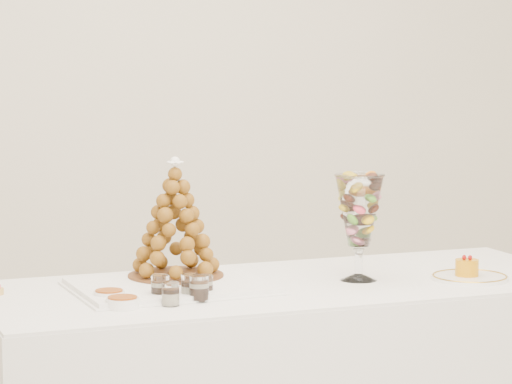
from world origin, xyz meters
name	(u,v)px	position (x,y,z in m)	size (l,w,h in m)	color
lace_tray	(171,286)	(-0.26, 0.22, 0.71)	(0.56, 0.42, 0.02)	white
macaron_vase	(359,212)	(0.33, 0.19, 0.92)	(0.15, 0.15, 0.33)	white
cake_plate	(470,278)	(0.66, 0.10, 0.71)	(0.24, 0.24, 0.01)	white
verrine_a	(160,287)	(-0.32, 0.08, 0.74)	(0.05, 0.05, 0.07)	white
verrine_b	(190,287)	(-0.24, 0.06, 0.74)	(0.05, 0.05, 0.07)	white
verrine_c	(205,286)	(-0.19, 0.09, 0.74)	(0.05, 0.05, 0.06)	white
verrine_d	(171,294)	(-0.31, -0.01, 0.74)	(0.05, 0.05, 0.07)	white
verrine_e	(199,288)	(-0.22, 0.02, 0.74)	(0.06, 0.06, 0.07)	white
ramekin_back	(109,296)	(-0.46, 0.11, 0.72)	(0.09, 0.09, 0.03)	white
ramekin_front	(123,303)	(-0.45, 0.00, 0.72)	(0.09, 0.09, 0.03)	white
croquembouche	(175,219)	(-0.22, 0.32, 0.90)	(0.29, 0.29, 0.37)	brown
mousse_cake	(467,267)	(0.65, 0.10, 0.74)	(0.07, 0.07, 0.06)	orange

